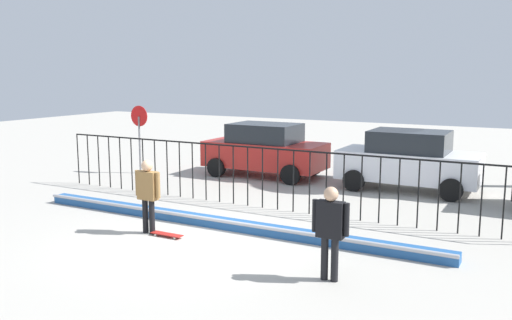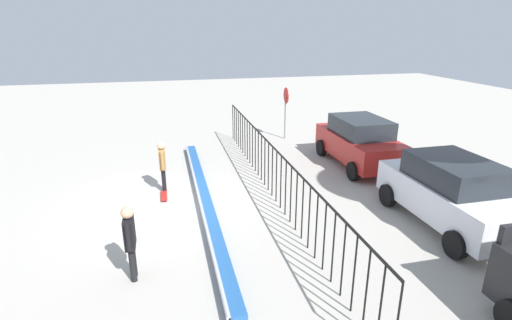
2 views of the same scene
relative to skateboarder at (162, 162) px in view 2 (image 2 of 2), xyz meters
name	(u,v)px [view 2 (image 2 of 2)]	position (x,y,z in m)	size (l,w,h in m)	color
ground_plane	(168,206)	(1.19, 0.07, -1.04)	(60.00, 60.00, 0.00)	#ADA89E
bowl_coping_ledge	(204,199)	(1.19, 1.19, -0.92)	(11.00, 0.40, 0.27)	#235699
perimeter_fence	(272,165)	(1.19, 3.40, 0.01)	(14.04, 0.04, 1.69)	black
skateboarder	(162,162)	(0.00, 0.00, 0.00)	(0.70, 0.26, 1.73)	black
skateboard	(164,196)	(0.54, -0.03, -0.98)	(0.80, 0.20, 0.07)	#A51E19
camera_operator	(130,237)	(4.73, -0.73, 0.00)	(0.70, 0.26, 1.72)	black
parked_car_red	(359,141)	(-0.89, 7.53, -0.06)	(4.30, 2.12, 1.90)	#B2231E
parked_car_white	(451,192)	(4.20, 7.59, -0.06)	(4.30, 2.12, 1.90)	silver
stop_sign	(286,106)	(-5.25, 5.88, 0.58)	(0.76, 0.07, 2.50)	slate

